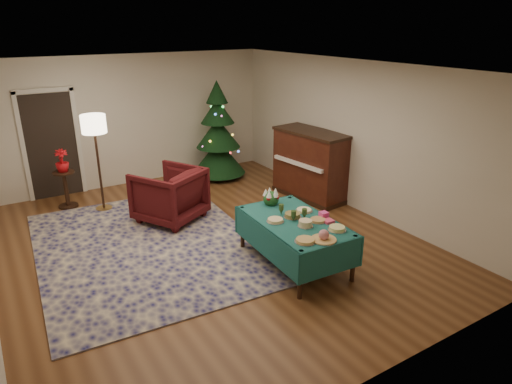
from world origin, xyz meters
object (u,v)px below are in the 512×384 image
gift_box (324,215)px  side_table (66,190)px  potted_plant (62,166)px  christmas_tree (218,135)px  buffet_table (295,229)px  floor_lamp (94,130)px  armchair (169,192)px  piano (311,165)px

gift_box → side_table: (-2.74, 4.15, -0.38)m
gift_box → potted_plant: (-2.74, 4.15, 0.09)m
potted_plant → christmas_tree: 3.26m
buffet_table → floor_lamp: bearing=117.0°
side_table → armchair: bearing=-48.4°
floor_lamp → potted_plant: floor_lamp is taller
buffet_table → gift_box: (0.40, -0.15, 0.18)m
piano → buffet_table: bearing=-133.1°
buffet_table → christmas_tree: christmas_tree is taller
buffet_table → gift_box: 0.46m
armchair → potted_plant: bearing=-77.2°
armchair → side_table: (-1.42, 1.60, -0.18)m
armchair → floor_lamp: size_ratio=0.58×
gift_box → christmas_tree: 4.25m
gift_box → armchair: armchair is taller
armchair → potted_plant: armchair is taller
armchair → side_table: size_ratio=1.48×
piano → potted_plant: bearing=154.7°
gift_box → armchair: size_ratio=0.10×
armchair → potted_plant: size_ratio=2.46×
floor_lamp → piano: (3.68, -1.53, -0.85)m
side_table → piano: 4.68m
armchair → piano: bearing=143.1°
gift_box → potted_plant: size_ratio=0.26×
armchair → side_table: 2.15m
piano → gift_box: bearing=-124.4°
christmas_tree → piano: size_ratio=1.33×
armchair → floor_lamp: 1.74m
armchair → piano: piano is taller
potted_plant → gift_box: bearing=-56.5°
christmas_tree → piano: (0.96, -2.06, -0.31)m
potted_plant → floor_lamp: bearing=-40.5°
floor_lamp → side_table: bearing=139.5°
buffet_table → potted_plant: size_ratio=4.27×
armchair → piano: 2.83m
floor_lamp → christmas_tree: 2.82m
gift_box → armchair: (-1.32, 2.55, -0.21)m
gift_box → buffet_table: bearing=160.0°
gift_box → potted_plant: bearing=123.5°
gift_box → floor_lamp: floor_lamp is taller
side_table → gift_box: bearing=-56.5°
gift_box → christmas_tree: (0.52, 4.21, 0.24)m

